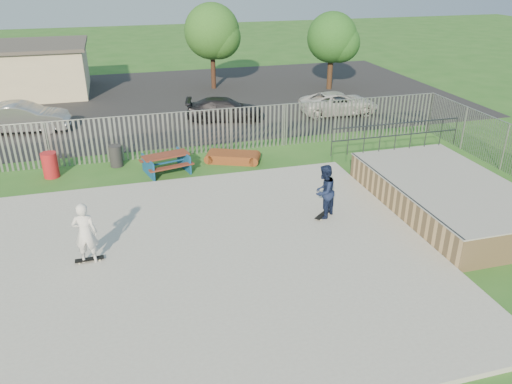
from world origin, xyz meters
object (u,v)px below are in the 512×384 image
object	(u,v)px
tree_right	(332,38)
skater_white	(85,233)
trash_bin_red	(50,165)
car_white	(339,103)
funbox	(233,157)
tree_mid	(212,31)
car_dark	(225,109)
skater_navy	(324,192)
picnic_table	(166,163)
trash_bin_grey	(116,156)
car_silver	(23,117)

from	to	relation	value
tree_right	skater_white	size ratio (longest dim) A/B	2.74
trash_bin_red	car_white	xyz separation A→B (m)	(14.99, 5.26, 0.12)
funbox	tree_mid	world-z (taller)	tree_mid
tree_right	skater_white	world-z (taller)	tree_right
car_dark	car_white	bearing A→B (deg)	-83.19
car_dark	skater_white	world-z (taller)	skater_white
funbox	tree_mid	size ratio (longest dim) A/B	0.39
tree_right	skater_navy	distance (m)	19.31
funbox	skater_white	world-z (taller)	skater_white
picnic_table	trash_bin_red	bearing A→B (deg)	156.33
funbox	tree_mid	xyz separation A→B (m)	(1.87, 13.70, 3.57)
picnic_table	skater_white	world-z (taller)	skater_white
picnic_table	trash_bin_grey	world-z (taller)	trash_bin_grey
car_white	skater_white	xyz separation A→B (m)	(-13.35, -12.46, 0.44)
car_silver	tree_right	size ratio (longest dim) A/B	0.90
car_dark	car_white	xyz separation A→B (m)	(6.50, -0.55, 0.01)
funbox	tree_right	bearing A→B (deg)	73.73
skater_white	tree_mid	bearing A→B (deg)	-102.58
picnic_table	tree_right	bearing A→B (deg)	29.86
trash_bin_red	skater_white	size ratio (longest dim) A/B	0.56
trash_bin_grey	car_silver	bearing A→B (deg)	126.05
trash_bin_red	car_silver	xyz separation A→B (m)	(-1.85, 6.59, 0.25)
trash_bin_grey	tree_mid	distance (m)	14.92
car_dark	skater_white	distance (m)	14.71
trash_bin_grey	car_white	world-z (taller)	car_white
picnic_table	car_dark	world-z (taller)	car_dark
car_silver	car_dark	size ratio (longest dim) A/B	1.08
car_dark	car_white	world-z (taller)	car_white
funbox	car_silver	world-z (taller)	car_silver
tree_mid	skater_white	xyz separation A→B (m)	(-7.72, -20.59, -2.69)
car_dark	car_white	distance (m)	6.52
funbox	skater_white	distance (m)	9.07
car_white	skater_white	distance (m)	18.27
car_white	tree_mid	bearing A→B (deg)	38.14
trash_bin_grey	car_dark	xyz separation A→B (m)	(5.91, 5.31, 0.17)
picnic_table	skater_navy	size ratio (longest dim) A/B	1.18
car_dark	skater_white	xyz separation A→B (m)	(-6.85, -13.02, 0.45)
funbox	trash_bin_grey	size ratio (longest dim) A/B	2.40
tree_right	skater_white	xyz separation A→B (m)	(-15.27, -18.29, -2.32)
trash_bin_grey	car_silver	size ratio (longest dim) A/B	0.20
car_dark	car_silver	bearing A→B (deg)	97.39
trash_bin_grey	car_silver	distance (m)	7.53
funbox	car_white	distance (m)	9.36
funbox	car_dark	distance (m)	6.23
car_dark	car_white	size ratio (longest dim) A/B	0.94
skater_white	trash_bin_red	bearing A→B (deg)	-69.24
picnic_table	trash_bin_red	distance (m)	4.63
tree_mid	car_silver	bearing A→B (deg)	-148.74
car_white	tree_mid	distance (m)	10.37
trash_bin_red	skater_navy	bearing A→B (deg)	-35.13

